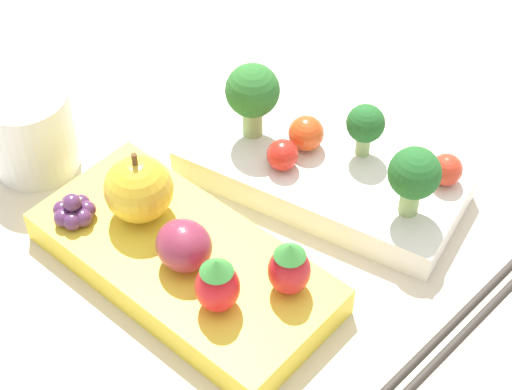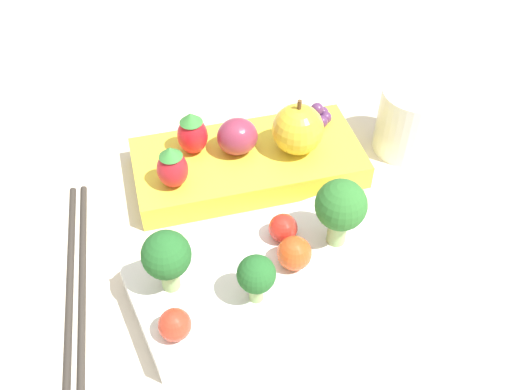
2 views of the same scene
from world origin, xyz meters
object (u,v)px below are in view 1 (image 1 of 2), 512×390
apple (139,189)px  drinking_cup (31,131)px  broccoli_floret_2 (252,93)px  bento_box_savoury (322,175)px  broccoli_floret_0 (365,125)px  cherry_tomato_1 (306,133)px  strawberry_1 (217,284)px  cherry_tomato_0 (282,155)px  bento_box_fruit (184,263)px  grape_cluster (74,211)px  chopsticks_pair (458,327)px  broccoli_floret_1 (414,175)px  plum (184,245)px  strawberry_0 (289,268)px  cherry_tomato_2 (446,170)px

apple → drinking_cup: (-0.12, 0.00, -0.02)m
broccoli_floret_2 → bento_box_savoury: bearing=5.3°
bento_box_savoury → broccoli_floret_0: broccoli_floret_0 is taller
bento_box_savoury → cherry_tomato_1: (-0.02, 0.01, 0.03)m
cherry_tomato_1 → strawberry_1: size_ratio=0.62×
bento_box_savoury → cherry_tomato_0: (-0.02, -0.02, 0.02)m
bento_box_savoury → bento_box_fruit: same height
cherry_tomato_0 → apple: bearing=-116.2°
grape_cluster → chopsticks_pair: grape_cluster is taller
broccoli_floret_2 → cherry_tomato_0: size_ratio=2.64×
drinking_cup → bento_box_savoury: bearing=31.8°
broccoli_floret_0 → broccoli_floret_2: 0.09m
bento_box_fruit → broccoli_floret_0: bearing=75.3°
drinking_cup → broccoli_floret_1: bearing=23.6°
bento_box_fruit → cherry_tomato_0: 0.11m
broccoli_floret_1 → apple: 0.19m
apple → cherry_tomato_1: bearing=68.7°
apple → plum: (0.05, -0.01, -0.01)m
bento_box_savoury → bento_box_fruit: bearing=-100.8°
broccoli_floret_2 → cherry_tomato_1: 0.05m
plum → bento_box_savoury: bearing=83.1°
cherry_tomato_1 → bento_box_fruit: bearing=-91.6°
chopsticks_pair → broccoli_floret_1: bearing=145.6°
bento_box_savoury → cherry_tomato_0: bearing=-135.5°
bento_box_savoury → broccoli_floret_1: bearing=-1.5°
broccoli_floret_1 → grape_cluster: 0.24m
apple → chopsticks_pair: (0.22, 0.07, -0.05)m
broccoli_floret_1 → broccoli_floret_2: (-0.14, -0.00, 0.00)m
grape_cluster → drinking_cup: bearing=157.2°
plum → grape_cluster: bearing=-168.3°
broccoli_floret_2 → cherry_tomato_0: 0.05m
broccoli_floret_0 → apple: apple is taller
broccoli_floret_0 → cherry_tomato_0: (-0.04, -0.05, -0.02)m
strawberry_1 → bento_box_fruit: bearing=158.2°
cherry_tomato_0 → strawberry_0: bearing=-50.7°
broccoli_floret_2 → cherry_tomato_2: bearing=17.8°
strawberry_0 → strawberry_1: bearing=-124.8°
strawberry_1 → cherry_tomato_1: bearing=105.9°
bento_box_fruit → plum: 0.03m
plum → drinking_cup: bearing=174.1°
broccoli_floret_0 → drinking_cup: (-0.21, -0.15, -0.02)m
broccoli_floret_2 → cherry_tomato_2: 0.15m
cherry_tomato_2 → broccoli_floret_0: bearing=-169.4°
cherry_tomato_2 → plum: (-0.10, -0.18, 0.01)m
bento_box_savoury → grape_cluster: 0.19m
cherry_tomato_2 → chopsticks_pair: cherry_tomato_2 is taller
broccoli_floret_0 → cherry_tomato_0: size_ratio=1.85×
cherry_tomato_1 → plum: bearing=-88.2°
cherry_tomato_2 → strawberry_1: size_ratio=0.54×
broccoli_floret_0 → drinking_cup: 0.25m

